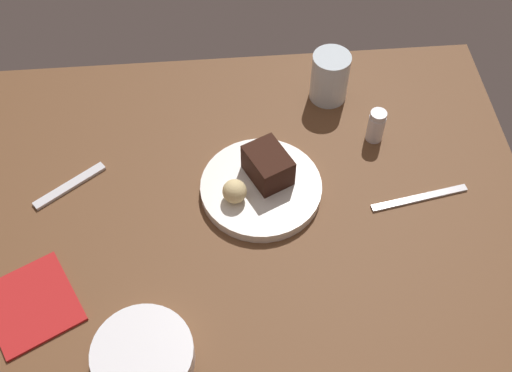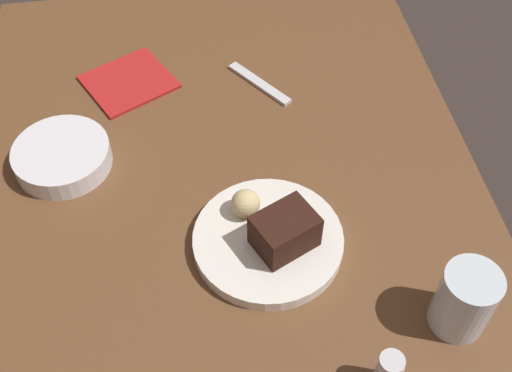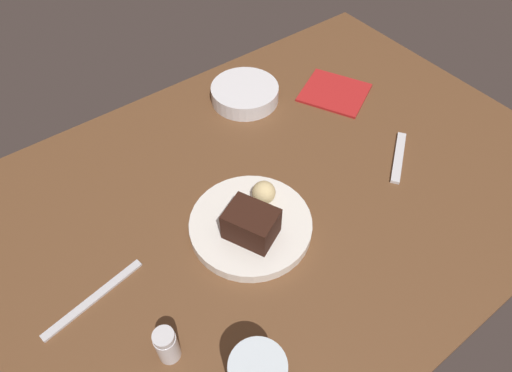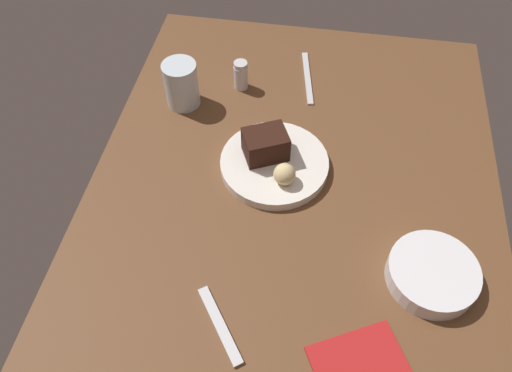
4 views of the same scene
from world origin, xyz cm
name	(u,v)px [view 2 (image 2 of 4)]	position (x,y,z in cm)	size (l,w,h in cm)	color
dining_table	(230,205)	(0.00, 0.00, 1.50)	(120.00, 84.00, 3.00)	brown
dessert_plate	(268,241)	(9.66, 4.71, 4.07)	(22.77, 22.77, 2.15)	white
chocolate_cake_slice	(285,231)	(11.11, 6.88, 8.17)	(8.75, 6.63, 6.05)	black
bread_roll	(246,203)	(4.62, 2.05, 7.39)	(4.48, 4.48, 4.48)	#DBC184
salt_shaker	(388,372)	(33.45, 16.19, 6.60)	(3.39, 3.39, 7.29)	silver
water_glass	(465,300)	(25.95, 28.57, 8.47)	(7.81, 7.81, 10.94)	silver
side_bowl	(62,156)	(-11.62, -26.61, 4.88)	(16.08, 16.08, 3.76)	silver
dessert_spoon	(259,83)	(-26.41, 8.88, 3.35)	(15.00, 1.80, 0.70)	silver
folded_napkin	(129,82)	(-30.58, -15.41, 3.30)	(13.83, 14.98, 0.60)	#B21E1E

